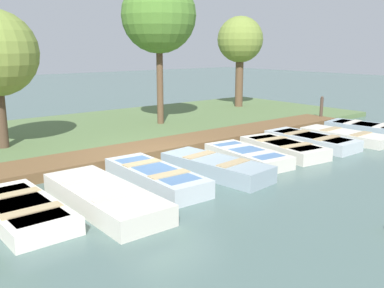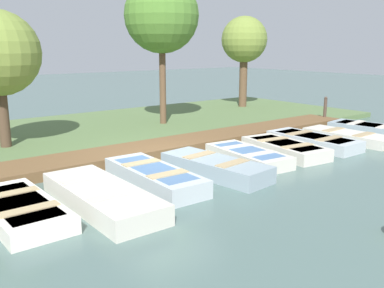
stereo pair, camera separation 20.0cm
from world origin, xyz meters
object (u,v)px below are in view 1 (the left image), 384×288
object	(u,v)px
rowboat_5	(216,167)
park_tree_right	(240,41)
rowboat_9	(345,136)
park_tree_center	(159,16)
rowboat_10	(366,129)
rowboat_3	(104,197)
rowboat_8	(311,140)
rowboat_7	(283,148)
mooring_post_far	(321,110)
rowboat_6	(247,155)
rowboat_4	(155,176)
rowboat_2	(21,210)

from	to	relation	value
rowboat_5	park_tree_right	bearing A→B (deg)	125.15
rowboat_9	park_tree_center	xyz separation A→B (m)	(-5.80, -3.62, 4.07)
rowboat_5	rowboat_10	xyz separation A→B (m)	(-0.36, 7.78, -0.02)
rowboat_3	rowboat_8	size ratio (longest dim) A/B	1.14
park_tree_right	rowboat_7	bearing A→B (deg)	-36.45
rowboat_9	mooring_post_far	bearing A→B (deg)	135.88
rowboat_3	rowboat_6	distance (m)	4.76
rowboat_4	rowboat_2	bearing A→B (deg)	-87.26
rowboat_10	mooring_post_far	xyz separation A→B (m)	(-2.40, 0.64, 0.38)
rowboat_2	rowboat_5	distance (m)	4.69
rowboat_9	park_tree_center	bearing A→B (deg)	-150.25
rowboat_5	rowboat_7	xyz separation A→B (m)	(-0.33, 3.03, -0.03)
rowboat_7	rowboat_9	world-z (taller)	rowboat_7
rowboat_10	rowboat_2	bearing A→B (deg)	-97.34
rowboat_9	park_tree_center	size ratio (longest dim) A/B	0.53
rowboat_2	park_tree_right	xyz separation A→B (m)	(-7.32, 13.03, 3.23)
rowboat_6	park_tree_center	world-z (taller)	park_tree_center
rowboat_3	rowboat_10	world-z (taller)	rowboat_3
rowboat_4	mooring_post_far	size ratio (longest dim) A/B	2.74
rowboat_2	rowboat_10	world-z (taller)	rowboat_10
rowboat_2	park_tree_right	distance (m)	15.28
rowboat_5	park_tree_right	distance (m)	11.68
rowboat_6	park_tree_right	bearing A→B (deg)	142.01
rowboat_8	park_tree_right	distance (m)	8.66
rowboat_4	rowboat_10	world-z (taller)	rowboat_4
rowboat_10	park_tree_right	distance (m)	7.87
rowboat_3	rowboat_8	xyz separation A→B (m)	(-0.66, 7.75, -0.03)
rowboat_5	park_tree_right	world-z (taller)	park_tree_right
rowboat_7	rowboat_3	bearing A→B (deg)	-77.81
rowboat_2	rowboat_10	distance (m)	12.47
rowboat_8	rowboat_5	bearing A→B (deg)	-84.61
mooring_post_far	rowboat_2	bearing A→B (deg)	-79.03
rowboat_3	park_tree_center	size ratio (longest dim) A/B	0.60
rowboat_4	mooring_post_far	xyz separation A→B (m)	(-2.48, 10.05, 0.36)
rowboat_3	rowboat_10	bearing A→B (deg)	92.77
rowboat_10	park_tree_center	distance (m)	8.72
rowboat_9	rowboat_8	bearing A→B (deg)	-101.33
rowboat_2	park_tree_right	bearing A→B (deg)	118.21
rowboat_2	rowboat_4	xyz separation A→B (m)	(-0.06, 3.05, 0.04)
rowboat_9	rowboat_3	bearing A→B (deg)	-89.69
rowboat_10	rowboat_8	bearing A→B (deg)	-99.44
rowboat_7	rowboat_8	bearing A→B (deg)	101.24
rowboat_5	park_tree_center	xyz separation A→B (m)	(-5.99, 2.50, 4.03)
rowboat_7	mooring_post_far	xyz separation A→B (m)	(-2.42, 5.39, 0.38)
rowboat_6	rowboat_3	bearing A→B (deg)	-77.25
rowboat_4	rowboat_5	distance (m)	1.65
rowboat_3	rowboat_8	bearing A→B (deg)	94.61
mooring_post_far	rowboat_9	bearing A→B (deg)	-41.93
park_tree_center	rowboat_8	bearing A→B (deg)	20.29
rowboat_7	rowboat_9	bearing A→B (deg)	94.50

